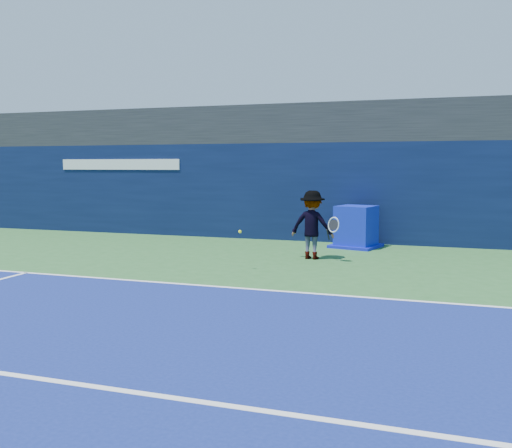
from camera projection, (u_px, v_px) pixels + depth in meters
The scene contains 8 objects.
ground at pixel (171, 333), 7.89m from camera, with size 80.00×80.00×0.00m, color #2C612C.
baseline at pixel (244, 289), 10.72m from camera, with size 24.00×0.10×0.01m, color white.
service_line at pixel (84, 385), 6.00m from camera, with size 24.00×0.10×0.01m, color white.
stadium_band at pixel (333, 125), 18.37m from camera, with size 36.00×3.00×1.20m, color black.
back_wall_assembly at pixel (326, 192), 17.64m from camera, with size 36.00×1.03×3.00m.
equipment_cart at pixel (356, 228), 16.16m from camera, with size 1.49×1.49×1.18m.
tennis_player at pixel (312, 225), 14.12m from camera, with size 1.32×0.75×1.70m.
tennis_ball at pixel (240, 232), 12.61m from camera, with size 0.07×0.07×0.07m.
Camera 1 is at (3.56, -6.92, 2.32)m, focal length 40.00 mm.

